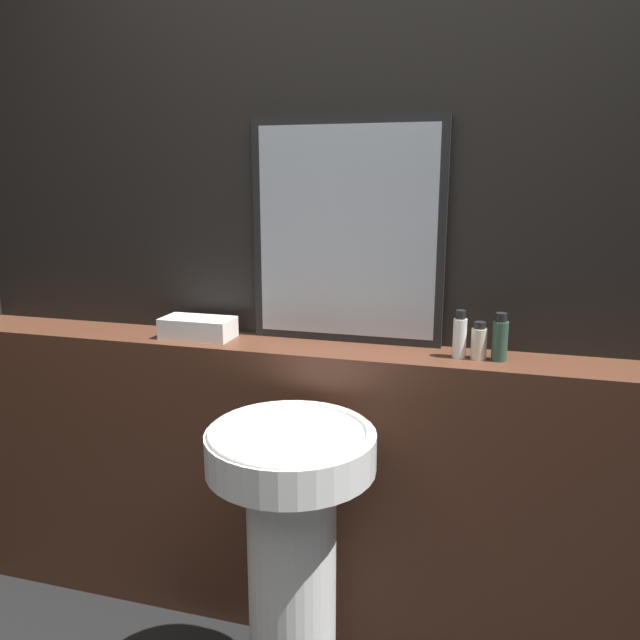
# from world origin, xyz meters

# --- Properties ---
(wall_back) EXTENTS (8.00, 0.06, 2.50)m
(wall_back) POSITION_xyz_m (0.00, 1.47, 1.25)
(wall_back) COLOR black
(wall_back) RESTS_ON ground_plane
(vanity_counter) EXTENTS (2.88, 0.23, 0.98)m
(vanity_counter) POSITION_xyz_m (0.00, 1.32, 0.49)
(vanity_counter) COLOR #512D1E
(vanity_counter) RESTS_ON ground_plane
(pedestal_sink) EXTENTS (0.45, 0.45, 0.87)m
(pedestal_sink) POSITION_xyz_m (-0.08, 0.93, 0.53)
(pedestal_sink) COLOR white
(pedestal_sink) RESTS_ON ground_plane
(mirror) EXTENTS (0.62, 0.03, 0.70)m
(mirror) POSITION_xyz_m (-0.06, 1.42, 1.33)
(mirror) COLOR black
(mirror) RESTS_ON vanity_counter
(towel_stack) EXTENTS (0.24, 0.12, 0.07)m
(towel_stack) POSITION_xyz_m (-0.54, 1.32, 1.01)
(towel_stack) COLOR white
(towel_stack) RESTS_ON vanity_counter
(shampoo_bottle) EXTENTS (0.04, 0.04, 0.14)m
(shampoo_bottle) POSITION_xyz_m (0.31, 1.32, 1.04)
(shampoo_bottle) COLOR white
(shampoo_bottle) RESTS_ON vanity_counter
(conditioner_bottle) EXTENTS (0.05, 0.05, 0.11)m
(conditioner_bottle) POSITION_xyz_m (0.37, 1.32, 1.03)
(conditioner_bottle) COLOR beige
(conditioner_bottle) RESTS_ON vanity_counter
(lotion_bottle) EXTENTS (0.05, 0.05, 0.14)m
(lotion_bottle) POSITION_xyz_m (0.43, 1.32, 1.04)
(lotion_bottle) COLOR #2D4C3D
(lotion_bottle) RESTS_ON vanity_counter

